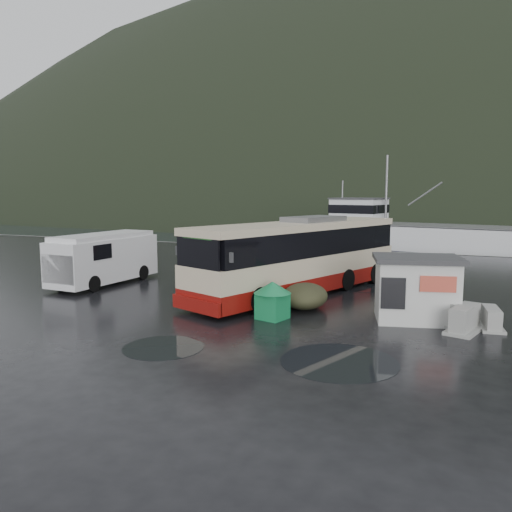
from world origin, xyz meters
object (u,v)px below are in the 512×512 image
at_px(dome_tent, 305,308).
at_px(ticket_kiosk, 415,320).
at_px(waste_bin_right, 424,312).
at_px(jersey_barrier_b, 491,329).
at_px(coach_bus, 300,293).
at_px(waste_bin_left, 272,319).
at_px(jersey_barrier_c, 464,332).
at_px(jersey_barrier_a, 448,323).
at_px(white_van, 105,284).
at_px(fishing_trawler, 413,243).

height_order(dome_tent, ticket_kiosk, ticket_kiosk).
relative_size(dome_tent, ticket_kiosk, 0.85).
distance_m(waste_bin_right, jersey_barrier_b, 2.75).
relative_size(waste_bin_right, dome_tent, 0.51).
distance_m(coach_bus, waste_bin_left, 4.85).
relative_size(waste_bin_left, jersey_barrier_c, 0.79).
bearing_deg(coach_bus, waste_bin_left, -63.39).
distance_m(waste_bin_right, jersey_barrier_a, 1.60).
bearing_deg(ticket_kiosk, dome_tent, 162.16).
bearing_deg(waste_bin_right, jersey_barrier_b, -35.18).
distance_m(dome_tent, jersey_barrier_b, 6.70).
relative_size(dome_tent, jersey_barrier_c, 1.45).
xyz_separation_m(dome_tent, jersey_barrier_a, (5.32, -0.28, 0.00)).
height_order(white_van, waste_bin_left, white_van).
relative_size(white_van, jersey_barrier_c, 3.52).
bearing_deg(ticket_kiosk, jersey_barrier_c, -42.12).
relative_size(waste_bin_right, jersey_barrier_c, 0.74).
xyz_separation_m(white_van, jersey_barrier_a, (16.11, -1.56, 0.00)).
relative_size(white_van, dome_tent, 2.43).
xyz_separation_m(coach_bus, dome_tent, (1.08, -2.78, 0.00)).
xyz_separation_m(coach_bus, jersey_barrier_c, (6.91, -4.04, 0.00)).
distance_m(dome_tent, fishing_trawler, 28.14).
height_order(jersey_barrier_b, jersey_barrier_c, jersey_barrier_c).
relative_size(waste_bin_right, fishing_trawler, 0.06).
xyz_separation_m(waste_bin_right, jersey_barrier_b, (2.25, -1.58, 0.00)).
distance_m(jersey_barrier_b, fishing_trawler, 29.04).
bearing_deg(jersey_barrier_b, white_van, 174.09).
distance_m(white_van, jersey_barrier_b, 17.56).
bearing_deg(jersey_barrier_b, jersey_barrier_c, -138.83).
bearing_deg(dome_tent, jersey_barrier_b, -4.54).
xyz_separation_m(dome_tent, jersey_barrier_b, (6.68, -0.53, 0.00)).
bearing_deg(jersey_barrier_a, dome_tent, 177.01).
distance_m(waste_bin_left, jersey_barrier_c, 6.50).
bearing_deg(dome_tent, ticket_kiosk, -4.84).
distance_m(waste_bin_right, jersey_barrier_c, 2.71).
height_order(waste_bin_left, ticket_kiosk, ticket_kiosk).
xyz_separation_m(waste_bin_right, dome_tent, (-4.43, -1.05, 0.00)).
xyz_separation_m(waste_bin_left, jersey_barrier_a, (5.93, 1.77, 0.00)).
bearing_deg(jersey_barrier_a, white_van, 174.48).
bearing_deg(waste_bin_right, ticket_kiosk, -98.82).
distance_m(jersey_barrier_a, fishing_trawler, 28.59).
bearing_deg(dome_tent, jersey_barrier_a, -2.99).
bearing_deg(jersey_barrier_b, jersey_barrier_a, 169.44).
xyz_separation_m(waste_bin_right, fishing_trawler, (-2.69, 27.03, 0.00)).
bearing_deg(dome_tent, waste_bin_left, -106.69).
distance_m(jersey_barrier_a, jersey_barrier_b, 1.38).
distance_m(coach_bus, dome_tent, 2.98).
height_order(dome_tent, fishing_trawler, fishing_trawler).
xyz_separation_m(coach_bus, fishing_trawler, (2.82, 25.31, 0.00)).
distance_m(waste_bin_left, jersey_barrier_b, 7.45).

